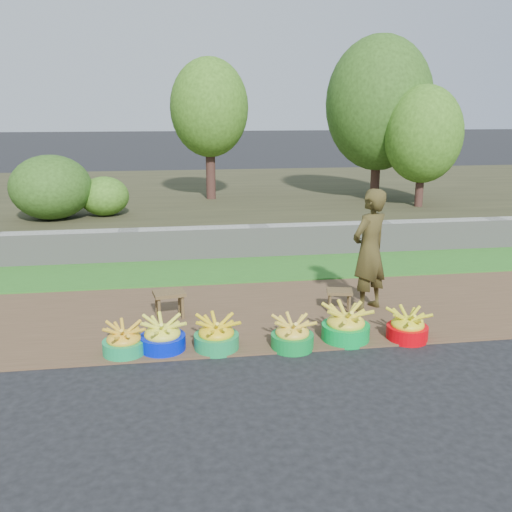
{
  "coord_description": "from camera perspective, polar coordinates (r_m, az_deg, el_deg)",
  "views": [
    {
      "loc": [
        -1.52,
        -5.51,
        2.55
      ],
      "look_at": [
        -0.47,
        1.3,
        0.75
      ],
      "focal_mm": 40.0,
      "sensor_mm": 36.0,
      "label": 1
    }
  ],
  "objects": [
    {
      "name": "basin_d",
      "position": [
        6.25,
        3.65,
        -7.89
      ],
      "size": [
        0.46,
        0.46,
        0.35
      ],
      "color": "#0A8832",
      "rests_on": "ground"
    },
    {
      "name": "dirt_shoulder",
      "position": [
        7.38,
        3.72,
        -5.52
      ],
      "size": [
        80.0,
        2.5,
        0.02
      ],
      "primitive_type": "cube",
      "color": "brown",
      "rests_on": "ground"
    },
    {
      "name": "retaining_wall",
      "position": [
        9.99,
        0.25,
        1.48
      ],
      "size": [
        80.0,
        0.35,
        0.55
      ],
      "primitive_type": "cube",
      "color": "gray",
      "rests_on": "ground"
    },
    {
      "name": "stool_left",
      "position": [
        7.12,
        -8.67,
        -4.06
      ],
      "size": [
        0.42,
        0.35,
        0.33
      ],
      "rotation": [
        0.0,
        0.0,
        0.17
      ],
      "color": "brown",
      "rests_on": "dirt_shoulder"
    },
    {
      "name": "earth_bank",
      "position": [
        14.77,
        -2.72,
        5.66
      ],
      "size": [
        80.0,
        10.0,
        0.5
      ],
      "primitive_type": "cube",
      "color": "#36351F",
      "rests_on": "ground"
    },
    {
      "name": "basin_b",
      "position": [
        6.27,
        -9.33,
        -7.94
      ],
      "size": [
        0.49,
        0.49,
        0.37
      ],
      "color": "#0016D9",
      "rests_on": "ground"
    },
    {
      "name": "basin_c",
      "position": [
        6.23,
        -3.98,
        -7.93
      ],
      "size": [
        0.49,
        0.49,
        0.36
      ],
      "color": "#189049",
      "rests_on": "ground"
    },
    {
      "name": "ground_plane",
      "position": [
        6.26,
        6.19,
        -9.49
      ],
      "size": [
        120.0,
        120.0,
        0.0
      ],
      "primitive_type": "plane",
      "color": "black",
      "rests_on": "ground"
    },
    {
      "name": "stool_right",
      "position": [
        7.34,
        8.35,
        -3.82
      ],
      "size": [
        0.37,
        0.31,
        0.28
      ],
      "rotation": [
        0.0,
        0.0,
        -0.23
      ],
      "color": "brown",
      "rests_on": "dirt_shoulder"
    },
    {
      "name": "vegetation",
      "position": [
        13.85,
        -3.76,
        15.59
      ],
      "size": [
        36.88,
        7.84,
        4.54
      ],
      "color": "#3A221C",
      "rests_on": "earth_bank"
    },
    {
      "name": "grass_verge",
      "position": [
        9.24,
        1.07,
        -1.25
      ],
      "size": [
        80.0,
        1.5,
        0.04
      ],
      "primitive_type": "cube",
      "color": "#2D7222",
      "rests_on": "ground"
    },
    {
      "name": "vendor_woman",
      "position": [
        7.34,
        11.27,
        0.58
      ],
      "size": [
        0.68,
        0.62,
        1.57
      ],
      "primitive_type": "imported",
      "rotation": [
        0.0,
        0.0,
        3.7
      ],
      "color": "black",
      "rests_on": "dirt_shoulder"
    },
    {
      "name": "basin_f",
      "position": [
        6.69,
        14.91,
        -6.86
      ],
      "size": [
        0.46,
        0.46,
        0.35
      ],
      "color": "#D70009",
      "rests_on": "ground"
    },
    {
      "name": "basin_e",
      "position": [
        6.52,
        8.96,
        -6.88
      ],
      "size": [
        0.54,
        0.54,
        0.4
      ],
      "color": "#009F38",
      "rests_on": "ground"
    },
    {
      "name": "basin_a",
      "position": [
        6.25,
        -13.08,
        -8.32
      ],
      "size": [
        0.45,
        0.45,
        0.34
      ],
      "color": "#159952",
      "rests_on": "ground"
    }
  ]
}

